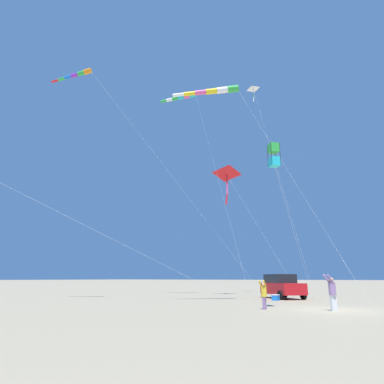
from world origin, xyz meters
name	(u,v)px	position (x,y,z in m)	size (l,w,h in m)	color
ground_plane	(334,310)	(0.00, 0.00, 0.00)	(600.00, 600.00, 0.00)	tan
parked_car	(282,286)	(-8.18, -5.25, 0.95)	(4.35, 4.34, 1.85)	red
cooler_box	(276,297)	(-5.58, -4.89, 0.21)	(0.62, 0.42, 0.42)	blue
person_adult_flyer	(332,291)	(0.60, 0.13, 0.95)	(0.62, 0.61, 1.74)	silver
person_child_green_jacket	(264,293)	(1.64, -3.00, 0.79)	(0.43, 0.34, 1.44)	#8E6B9E
kite_windsock_long_streamer_left	(77,75)	(4.25, -16.25, 16.78)	(11.37, 12.45, 17.26)	orange
kite_delta_black_fish_shape	(254,90)	(-12.66, -8.45, 21.61)	(2.92, 5.83, 21.97)	white
kite_windsock_small_distant	(215,91)	(0.21, -6.39, 14.26)	(3.36, 10.45, 14.83)	green
kite_windsock_orange_high_right	(183,97)	(-5.97, -13.29, 19.00)	(1.79, 8.71, 19.49)	#1EB7C6
kite_box_white_trailing	(274,155)	(2.16, -1.84, 7.92)	(7.85, 0.71, 8.56)	green
kite_delta_magenta_far_left	(226,175)	(-9.40, -10.42, 11.34)	(3.07, 8.11, 12.04)	red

